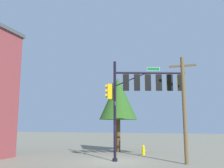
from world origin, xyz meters
name	(u,v)px	position (x,y,z in m)	size (l,w,h in m)	color
ground_plane	(115,161)	(0.00, 0.00, 0.00)	(120.00, 120.00, 0.00)	gray
signal_pole_assembly	(141,88)	(1.81, 0.71, 5.15)	(5.56, 2.49, 7.15)	black
utility_pole	(184,107)	(4.80, 0.26, 3.71)	(1.80, 0.26, 7.11)	brown
fire_hydrant	(143,150)	(1.08, 4.33, 0.41)	(0.33, 0.24, 0.83)	#DCC808
tree_near	(118,99)	(-1.69, 6.00, 5.01)	(3.64, 3.64, 7.06)	#503A1E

